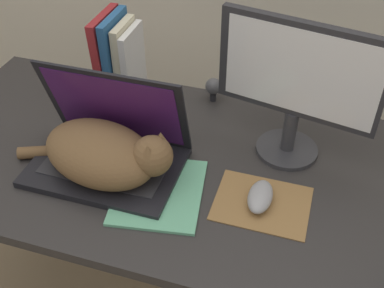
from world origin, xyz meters
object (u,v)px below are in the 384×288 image
webcam (213,87)px  external_monitor (297,84)px  computer_mouse (260,197)px  book_row (119,58)px  notepad (159,192)px  laptop (109,149)px  cat (105,154)px

webcam → external_monitor: bearing=-34.5°
computer_mouse → book_row: 0.61m
computer_mouse → webcam: bearing=120.0°
notepad → webcam: (0.02, 0.42, 0.04)m
laptop → notepad: laptop is taller
book_row → webcam: bearing=8.0°
computer_mouse → webcam: size_ratio=1.47×
webcam → computer_mouse: bearing=-60.0°
computer_mouse → notepad: bearing=-170.2°
cat → webcam: cat is taller
cat → webcam: (0.16, 0.40, -0.02)m
book_row → webcam: 0.29m
external_monitor → book_row: bearing=166.0°
laptop → external_monitor: external_monitor is taller
laptop → cat: size_ratio=0.88×
notepad → computer_mouse: bearing=9.8°
book_row → cat: bearing=-71.9°
computer_mouse → notepad: computer_mouse is taller
external_monitor → notepad: 0.42m
computer_mouse → webcam: webcam is taller
external_monitor → webcam: 0.35m
cat → external_monitor: 0.49m
external_monitor → laptop: bearing=-156.7°
book_row → computer_mouse: bearing=-34.1°
external_monitor → book_row: (-0.53, 0.13, -0.09)m
external_monitor → notepad: external_monitor is taller
external_monitor → book_row: external_monitor is taller
computer_mouse → book_row: bearing=145.9°
notepad → webcam: 0.42m
cat → computer_mouse: (0.38, 0.02, -0.05)m
laptop → webcam: size_ratio=5.07×
laptop → external_monitor: size_ratio=0.94×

